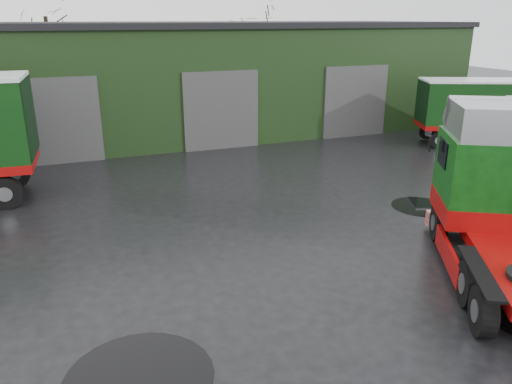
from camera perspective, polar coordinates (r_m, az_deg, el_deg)
The scene contains 6 objects.
ground at distance 13.67m, azimuth 6.01°, elevation -9.33°, with size 100.00×100.00×0.00m, color black.
warehouse at distance 31.73m, azimuth -7.39°, elevation 13.03°, with size 32.40×12.40×6.30m.
tree_back_a at distance 40.65m, azimuth -22.59°, elevation 15.37°, with size 4.40×4.40×9.50m, color black, non-canonical shape.
tree_back_b at distance 43.60m, azimuth -0.19°, elevation 15.62°, with size 4.40×4.40×7.50m, color black, non-canonical shape.
puddle_0 at distance 10.44m, azimuth -13.22°, elevation -19.93°, with size 2.89×2.89×0.01m, color black.
puddle_1 at distance 19.21m, azimuth 18.28°, elevation -1.57°, with size 2.08×2.08×0.01m, color black.
Camera 1 is at (-5.64, -10.61, 6.52)m, focal length 35.00 mm.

